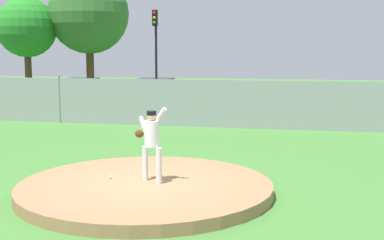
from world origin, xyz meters
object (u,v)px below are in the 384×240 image
object	(u,v)px
traffic_light_near	(156,41)
baseball	(110,177)
parked_car_slate	(242,99)
traffic_cone_orange	(349,118)
parked_car_champagne	(77,95)
pitcher_youth	(151,138)
parked_car_burgundy	(24,95)
parked_car_white	(154,96)

from	to	relation	value
traffic_light_near	baseball	bearing A→B (deg)	-77.27
parked_car_slate	traffic_cone_orange	distance (m)	5.62
parked_car_champagne	pitcher_youth	bearing A→B (deg)	-60.03
traffic_light_near	traffic_cone_orange	bearing A→B (deg)	-30.99
traffic_cone_orange	traffic_light_near	distance (m)	12.57
pitcher_youth	traffic_cone_orange	world-z (taller)	pitcher_youth
pitcher_youth	baseball	distance (m)	1.38
parked_car_champagne	traffic_cone_orange	bearing A→B (deg)	-10.95
baseball	parked_car_champagne	size ratio (longest dim) A/B	0.02
parked_car_burgundy	parked_car_slate	bearing A→B (deg)	1.06
pitcher_youth	parked_car_white	size ratio (longest dim) A/B	0.41
parked_car_champagne	parked_car_white	distance (m)	4.26
parked_car_white	parked_car_champagne	bearing A→B (deg)	179.85
pitcher_youth	parked_car_white	distance (m)	15.23
parked_car_champagne	parked_car_white	world-z (taller)	parked_car_white
pitcher_youth	parked_car_burgundy	distance (m)	18.47
parked_car_burgundy	parked_car_slate	distance (m)	11.82
parked_car_slate	parked_car_white	world-z (taller)	parked_car_white
parked_car_slate	baseball	bearing A→B (deg)	-95.33
parked_car_slate	parked_car_champagne	bearing A→B (deg)	-179.67
parked_car_white	traffic_cone_orange	bearing A→B (deg)	-15.62
baseball	traffic_cone_orange	bearing A→B (deg)	62.26
parked_car_burgundy	traffic_cone_orange	distance (m)	16.92
baseball	traffic_cone_orange	world-z (taller)	traffic_cone_orange
traffic_cone_orange	parked_car_burgundy	bearing A→B (deg)	171.55
pitcher_youth	traffic_light_near	bearing A→B (deg)	105.66
baseball	parked_car_slate	size ratio (longest dim) A/B	0.02
pitcher_youth	parked_car_champagne	world-z (taller)	pitcher_youth
pitcher_youth	baseball	xyz separation A→B (m)	(-1.01, 0.06, -0.95)
pitcher_youth	traffic_cone_orange	size ratio (longest dim) A/B	3.08
pitcher_youth	parked_car_slate	size ratio (longest dim) A/B	0.41
pitcher_youth	parked_car_burgundy	bearing A→B (deg)	128.37
traffic_cone_orange	baseball	bearing A→B (deg)	-117.74
parked_car_burgundy	parked_car_white	size ratio (longest dim) A/B	1.16
pitcher_youth	parked_car_white	xyz separation A→B (m)	(-4.18, 14.63, -0.43)
baseball	parked_car_white	size ratio (longest dim) A/B	0.02
baseball	parked_car_slate	world-z (taller)	parked_car_slate
parked_car_burgundy	traffic_light_near	world-z (taller)	traffic_light_near
parked_car_champagne	traffic_cone_orange	xyz separation A→B (m)	(13.71, -2.65, -0.54)
baseball	parked_car_slate	xyz separation A→B (m)	(1.36, 14.63, 0.45)
parked_car_champagne	traffic_light_near	world-z (taller)	traffic_light_near
pitcher_youth	baseball	world-z (taller)	pitcher_youth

